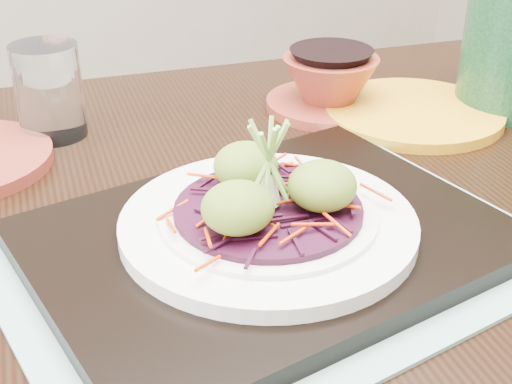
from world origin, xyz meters
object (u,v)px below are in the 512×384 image
terracotta_bowl_set (330,86)px  white_plate (268,222)px  water_glass (49,91)px  yellow_plate (414,112)px  dining_table (284,313)px  serving_tray (268,240)px

terracotta_bowl_set → white_plate: bearing=-131.8°
water_glass → terracotta_bowl_set: 0.31m
white_plate → yellow_plate: 0.32m
dining_table → water_glass: water_glass is taller
dining_table → white_plate: 0.14m
serving_tray → white_plate: bearing=-121.7°
terracotta_bowl_set → yellow_plate: size_ratio=1.01×
dining_table → yellow_plate: size_ratio=6.79×
dining_table → water_glass: (-0.13, 0.27, 0.15)m
white_plate → yellow_plate: white_plate is taller
water_glass → terracotta_bowl_set: water_glass is taller
serving_tray → water_glass: bearing=101.6°
serving_tray → terracotta_bowl_set: terracotta_bowl_set is taller
water_glass → serving_tray: bearing=-73.3°
white_plate → yellow_plate: bearing=30.7°
white_plate → serving_tray: bearing=63.4°
serving_tray → yellow_plate: (0.28, 0.16, -0.01)m
yellow_plate → serving_tray: bearing=-149.3°
serving_tray → water_glass: water_glass is taller
white_plate → terracotta_bowl_set: (0.21, 0.23, 0.00)m
terracotta_bowl_set → yellow_plate: (0.07, -0.07, -0.02)m
white_plate → dining_table: bearing=44.7°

